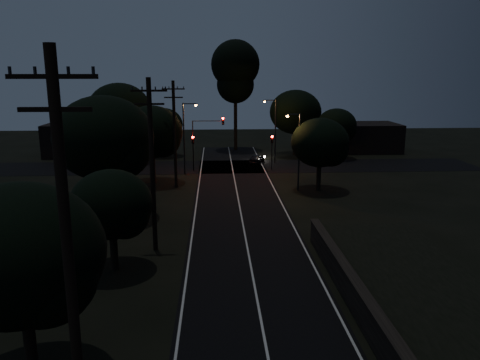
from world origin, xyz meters
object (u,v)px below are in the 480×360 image
signal_left (193,147)px  signal_mast (207,134)px  tall_pine (235,71)px  streetlight_b (274,127)px  signal_right (272,146)px  streetlight_c (297,146)px  utility_pole_mid (152,163)px  car (257,159)px  utility_pole_far (175,133)px  utility_pole_near (69,265)px  streetlight_a (186,133)px

signal_left → signal_mast: (1.69, 0.00, 1.50)m
tall_pine → streetlight_b: size_ratio=1.98×
signal_right → streetlight_b: (0.71, 4.01, 1.80)m
signal_mast → streetlight_b: size_ratio=0.78×
signal_left → streetlight_c: (10.43, -9.99, 1.51)m
utility_pole_mid → signal_left: 25.19m
utility_pole_mid → car: 30.99m
utility_pole_far → signal_right: (10.60, 7.99, -2.65)m
signal_left → signal_mast: bearing=0.1°
utility_pole_near → streetlight_b: size_ratio=1.50×
streetlight_b → streetlight_c: streetlight_b is taller
streetlight_b → streetlight_c: (0.52, -14.00, -0.29)m
utility_pole_mid → streetlight_a: size_ratio=1.38×
tall_pine → streetlight_c: (4.83, -25.00, -7.07)m
utility_pole_near → signal_right: bearing=75.8°
tall_pine → streetlight_c: tall_pine is taller
utility_pole_near → signal_mast: (3.09, 41.99, -1.91)m
utility_pole_far → car: (9.20, 12.14, -4.91)m
utility_pole_mid → utility_pole_near: bearing=-90.0°
streetlight_a → streetlight_c: bearing=-35.7°
utility_pole_far → car: utility_pole_far is taller
utility_pole_near → utility_pole_mid: size_ratio=1.09×
utility_pole_mid → signal_mast: (3.09, 24.99, -1.40)m
signal_mast → tall_pine: bearing=75.4°
utility_pole_mid → streetlight_c: (11.83, 15.00, -1.39)m
utility_pole_near → signal_right: 43.44m
utility_pole_mid → car: bearing=72.5°
car → signal_left: bearing=49.3°
tall_pine → signal_mast: bearing=-104.6°
tall_pine → streetlight_a: tall_pine is taller
signal_mast → streetlight_c: size_ratio=0.83×
streetlight_a → streetlight_c: (11.14, -8.00, -0.29)m
signal_right → streetlight_a: bearing=-168.7°
tall_pine → signal_right: (3.60, -15.01, -8.59)m
utility_pole_far → tall_pine: bearing=73.1°
streetlight_a → car: 11.25m
streetlight_b → streetlight_c: bearing=-87.9°
utility_pole_mid → signal_right: size_ratio=2.68×
tall_pine → streetlight_c: 26.43m
utility_pole_near → signal_right: (10.60, 41.99, -3.41)m
utility_pole_far → streetlight_c: (11.83, -2.00, -1.13)m
utility_pole_near → car: (9.20, 46.14, -5.67)m
signal_right → streetlight_b: size_ratio=0.51×
signal_right → streetlight_a: 10.26m
signal_right → streetlight_a: (-9.91, -1.99, 1.80)m
signal_right → utility_pole_far: bearing=-143.0°
utility_pole_far → signal_right: bearing=37.0°
signal_mast → streetlight_a: (-2.39, -1.99, 0.30)m
utility_pole_far → signal_right: utility_pole_far is taller
utility_pole_mid → tall_pine: 41.00m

